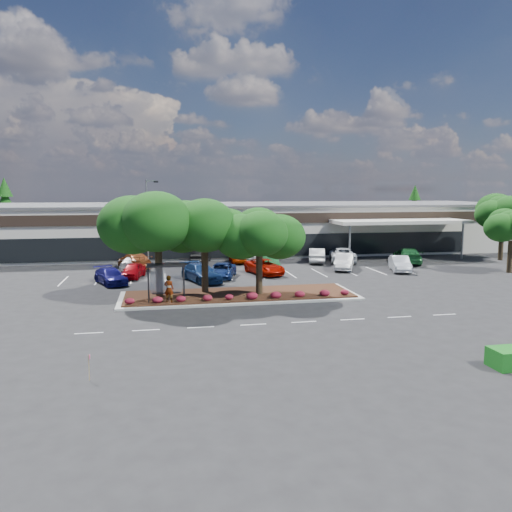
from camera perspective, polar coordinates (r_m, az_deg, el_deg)
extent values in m
plane|color=black|center=(34.92, 2.37, -5.92)|extent=(160.00, 160.00, 0.00)
cube|color=beige|center=(67.68, -4.26, 3.23)|extent=(80.00, 20.00, 6.00)
cube|color=#4F4F52|center=(67.52, -4.29, 5.85)|extent=(80.40, 20.40, 0.30)
cube|color=black|center=(57.61, -3.10, 4.26)|extent=(80.00, 0.25, 1.20)
cube|color=black|center=(57.89, -3.08, 1.10)|extent=(60.00, 0.18, 2.60)
cube|color=#AC0C0D|center=(57.04, -9.09, 4.15)|extent=(6.00, 0.12, 1.00)
cube|color=beige|center=(61.34, 16.12, 3.81)|extent=(16.00, 5.00, 0.40)
cylinder|color=slate|center=(56.84, 10.65, 1.37)|extent=(0.24, 0.24, 4.20)
cylinder|color=slate|center=(63.33, 22.52, 1.55)|extent=(0.24, 0.24, 4.20)
cube|color=#A9AAA4|center=(38.35, -1.93, -4.57)|extent=(18.00, 6.00, 0.15)
cube|color=#422214|center=(38.33, -1.93, -4.38)|extent=(17.20, 5.20, 0.12)
cube|color=silver|center=(30.44, -18.56, -8.35)|extent=(1.60, 0.12, 0.01)
cube|color=silver|center=(30.17, -12.47, -8.27)|extent=(1.60, 0.12, 0.01)
cube|color=silver|center=(30.24, -6.34, -8.09)|extent=(1.60, 0.12, 0.01)
cube|color=silver|center=(30.64, -0.30, -7.83)|extent=(1.60, 0.12, 0.01)
cube|color=silver|center=(31.37, 5.50, -7.50)|extent=(1.60, 0.12, 0.01)
cube|color=silver|center=(32.40, 10.98, -7.12)|extent=(1.60, 0.12, 0.01)
cube|color=silver|center=(33.70, 16.07, -6.70)|extent=(1.60, 0.12, 0.01)
cube|color=silver|center=(35.25, 20.74, -6.28)|extent=(1.60, 0.12, 0.01)
cube|color=silver|center=(48.02, -21.17, -2.68)|extent=(0.12, 5.00, 0.01)
cube|color=silver|center=(47.58, -17.62, -2.62)|extent=(0.12, 5.00, 0.01)
cube|color=silver|center=(47.31, -14.00, -2.54)|extent=(0.12, 5.00, 0.01)
cube|color=silver|center=(47.24, -10.36, -2.45)|extent=(0.12, 5.00, 0.01)
cube|color=silver|center=(47.36, -6.73, -2.35)|extent=(0.12, 5.00, 0.01)
cube|color=silver|center=(47.66, -3.13, -2.25)|extent=(0.12, 5.00, 0.01)
cube|color=silver|center=(48.15, 0.41, -2.13)|extent=(0.12, 5.00, 0.01)
cube|color=silver|center=(48.83, 3.87, -2.02)|extent=(0.12, 5.00, 0.01)
cube|color=silver|center=(49.67, 7.22, -1.89)|extent=(0.12, 5.00, 0.01)
cube|color=silver|center=(50.68, 10.44, -1.77)|extent=(0.12, 5.00, 0.01)
cube|color=silver|center=(51.84, 13.53, -1.65)|extent=(0.12, 5.00, 0.01)
cube|color=silver|center=(53.14, 16.48, -1.53)|extent=(0.12, 5.00, 0.01)
cylinder|color=black|center=(37.09, -12.17, -2.90)|extent=(0.08, 0.08, 2.50)
cylinder|color=black|center=(37.12, -8.31, -2.80)|extent=(0.08, 0.08, 2.50)
cylinder|color=black|center=(35.81, -12.21, -3.27)|extent=(0.08, 0.08, 2.50)
cylinder|color=black|center=(35.84, -8.21, -3.17)|extent=(0.08, 0.08, 2.50)
cube|color=black|center=(36.23, -10.27, -1.03)|extent=(2.75, 1.55, 0.10)
cube|color=silver|center=(37.06, -10.24, -2.66)|extent=(2.30, 0.03, 2.00)
cube|color=black|center=(36.84, -10.20, -4.18)|extent=(2.00, 0.35, 0.06)
cone|color=#0B350D|center=(82.13, -26.68, 4.61)|extent=(4.40, 4.40, 10.00)
cone|color=#0B350D|center=(87.74, 17.62, 4.88)|extent=(3.96, 3.96, 9.00)
imported|color=#594C47|center=(35.73, -9.92, -3.71)|extent=(0.82, 0.70, 1.92)
cube|color=#A9AAA4|center=(51.64, -12.17, -1.42)|extent=(0.50, 0.50, 0.40)
cylinder|color=slate|center=(51.13, -12.31, 3.64)|extent=(0.14, 0.14, 8.74)
cube|color=slate|center=(51.07, -11.94, 8.38)|extent=(0.92, 0.33, 0.14)
cube|color=black|center=(51.12, -11.38, 8.32)|extent=(0.48, 0.35, 0.18)
cube|color=tan|center=(23.09, -18.55, -12.02)|extent=(0.03, 0.03, 1.15)
cube|color=#E43C71|center=(22.93, -18.48, -10.88)|extent=(0.02, 0.14, 0.18)
imported|color=navy|center=(45.17, -16.29, -2.22)|extent=(3.57, 5.08, 1.37)
imported|color=#840108|center=(47.63, -13.88, -1.63)|extent=(2.53, 4.33, 1.38)
imported|color=navy|center=(44.82, -6.31, -1.91)|extent=(3.90, 5.80, 1.56)
imported|color=navy|center=(46.45, -3.95, -1.68)|extent=(3.53, 5.31, 1.35)
imported|color=#A00E01|center=(48.19, 1.00, -1.26)|extent=(3.55, 5.66, 1.46)
imported|color=#175627|center=(50.58, 1.63, -0.83)|extent=(1.92, 4.57, 1.47)
imported|color=silver|center=(51.86, 10.04, -0.63)|extent=(3.66, 5.30, 1.65)
imported|color=silver|center=(52.04, 16.11, -0.85)|extent=(2.95, 4.94, 1.54)
imported|color=brown|center=(52.84, -13.70, -0.56)|extent=(4.11, 6.29, 1.70)
imported|color=silver|center=(52.37, -13.75, -0.78)|extent=(3.09, 5.22, 1.42)
imported|color=black|center=(55.94, -6.29, 0.01)|extent=(2.78, 5.09, 1.59)
imported|color=#A02300|center=(55.82, -2.12, -0.05)|extent=(1.86, 4.27, 1.43)
imported|color=white|center=(56.59, -0.36, 0.04)|extent=(3.95, 5.52, 1.40)
imported|color=#B6B6B6|center=(56.35, 6.96, 0.07)|extent=(3.08, 5.22, 1.63)
imported|color=#B6BCC5|center=(57.31, 9.84, 0.14)|extent=(4.13, 6.37, 1.63)
imported|color=#175224|center=(57.85, 16.91, 0.03)|extent=(3.96, 6.32, 1.71)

